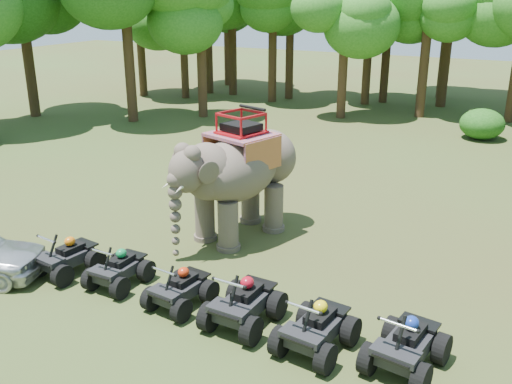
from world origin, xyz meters
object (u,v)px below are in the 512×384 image
atv_4 (316,322)px  atv_0 (66,252)px  elephant (240,174)px  atv_2 (180,284)px  atv_5 (407,339)px  atv_1 (118,264)px  atv_3 (244,297)px

atv_4 → atv_0: bearing=-174.6°
elephant → atv_2: 4.65m
elephant → atv_0: 5.40m
atv_2 → atv_5: (5.37, 0.11, 0.08)m
atv_1 → atv_0: bearing=-174.9°
atv_1 → atv_4: bearing=-2.0°
atv_5 → atv_2: bearing=-170.7°
atv_3 → atv_4: atv_3 is taller
elephant → atv_5: (6.17, -4.26, -1.29)m
atv_4 → atv_5: 1.85m
elephant → atv_2: bearing=-63.2°
atv_0 → atv_2: size_ratio=1.04×
atv_2 → atv_3: 1.73m
atv_2 → atv_0: bearing=-173.7°
atv_2 → atv_4: atv_4 is taller
atv_1 → atv_3: bearing=-1.0°
atv_4 → atv_3: bearing=-178.4°
atv_4 → atv_1: bearing=-176.3°
atv_0 → atv_3: size_ratio=0.90×
atv_3 → atv_5: atv_3 is taller
atv_0 → atv_1: bearing=12.1°
atv_1 → atv_5: bearing=0.7°
atv_0 → atv_3: atv_3 is taller
atv_1 → atv_2: size_ratio=1.00×
atv_5 → atv_1: bearing=-172.0°
atv_1 → atv_3: 3.72m
atv_0 → atv_1: 1.67m
elephant → atv_0: elephant is taller
atv_4 → elephant: bearing=140.3°
atv_0 → atv_3: 5.38m
atv_1 → atv_5: size_ratio=0.88×
atv_0 → atv_5: 9.03m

